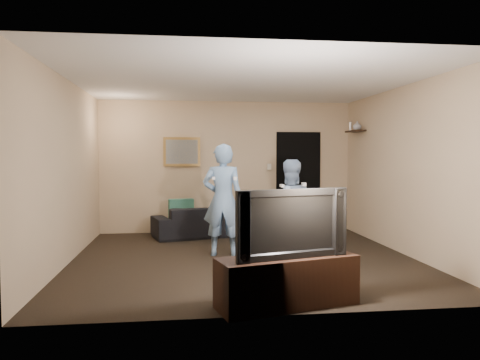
{
  "coord_description": "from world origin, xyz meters",
  "views": [
    {
      "loc": [
        -0.9,
        -6.81,
        1.53
      ],
      "look_at": [
        -0.02,
        0.3,
        1.15
      ],
      "focal_mm": 35.0,
      "sensor_mm": 36.0,
      "label": 1
    }
  ],
  "objects": [
    {
      "name": "television",
      "position": [
        0.15,
        -2.23,
        0.85
      ],
      "size": [
        1.2,
        0.46,
        0.69
      ],
      "primitive_type": "imported",
      "rotation": [
        0.0,
        0.0,
        0.26
      ],
      "color": "black",
      "rests_on": "tv_console"
    },
    {
      "name": "light_switch",
      "position": [
        0.85,
        2.48,
        1.3
      ],
      "size": [
        0.08,
        0.02,
        0.12
      ],
      "primitive_type": "cube",
      "color": "silver",
      "rests_on": "wall_back"
    },
    {
      "name": "sofa",
      "position": [
        -0.46,
        2.0,
        0.29
      ],
      "size": [
        2.09,
        1.24,
        0.57
      ],
      "primitive_type": "imported",
      "rotation": [
        0.0,
        0.0,
        3.4
      ],
      "color": "black",
      "rests_on": "ground"
    },
    {
      "name": "wall_front",
      "position": [
        0.0,
        -2.5,
        1.3
      ],
      "size": [
        5.0,
        0.04,
        2.6
      ],
      "primitive_type": "cube",
      "color": "tan",
      "rests_on": "ground"
    },
    {
      "name": "ceiling",
      "position": [
        0.0,
        0.0,
        2.6
      ],
      "size": [
        5.0,
        5.0,
        0.04
      ],
      "primitive_type": "cube",
      "color": "silver",
      "rests_on": "wall_back"
    },
    {
      "name": "throw_pillow",
      "position": [
        -0.92,
        2.0,
        0.48
      ],
      "size": [
        0.48,
        0.25,
        0.46
      ],
      "primitive_type": "cube",
      "rotation": [
        0.0,
        0.0,
        0.23
      ],
      "color": "#1C5546",
      "rests_on": "sofa"
    },
    {
      "name": "wii_player_left",
      "position": [
        -0.29,
        0.24,
        0.85
      ],
      "size": [
        0.69,
        0.55,
        1.7
      ],
      "color": "#729AC6",
      "rests_on": "ground"
    },
    {
      "name": "wall_right",
      "position": [
        2.5,
        0.0,
        1.3
      ],
      "size": [
        0.04,
        5.0,
        2.6
      ],
      "primitive_type": "cube",
      "color": "tan",
      "rests_on": "ground"
    },
    {
      "name": "tv_console",
      "position": [
        0.15,
        -2.23,
        0.25
      ],
      "size": [
        1.51,
        0.81,
        0.51
      ],
      "primitive_type": "cube",
      "rotation": [
        0.0,
        0.0,
        0.26
      ],
      "color": "black",
      "rests_on": "ground"
    },
    {
      "name": "wall_shelf",
      "position": [
        2.39,
        1.8,
        1.99
      ],
      "size": [
        0.2,
        0.6,
        0.03
      ],
      "primitive_type": "cube",
      "color": "black",
      "rests_on": "wall_right"
    },
    {
      "name": "ground",
      "position": [
        0.0,
        0.0,
        0.0
      ],
      "size": [
        5.0,
        5.0,
        0.0
      ],
      "primitive_type": "plane",
      "color": "black",
      "rests_on": "ground"
    },
    {
      "name": "wall_back",
      "position": [
        0.0,
        2.5,
        1.3
      ],
      "size": [
        5.0,
        0.04,
        2.6
      ],
      "primitive_type": "cube",
      "color": "tan",
      "rests_on": "ground"
    },
    {
      "name": "painting_canvas",
      "position": [
        -0.9,
        2.45,
        1.6
      ],
      "size": [
        0.62,
        0.01,
        0.47
      ],
      "primitive_type": "cube",
      "color": "slate",
      "rests_on": "painting_frame"
    },
    {
      "name": "shelf_vase",
      "position": [
        2.39,
        1.71,
        2.09
      ],
      "size": [
        0.2,
        0.2,
        0.17
      ],
      "primitive_type": "imported",
      "rotation": [
        0.0,
        0.0,
        -0.26
      ],
      "color": "#BBBAC0",
      "rests_on": "wall_shelf"
    },
    {
      "name": "wall_left",
      "position": [
        -2.5,
        0.0,
        1.3
      ],
      "size": [
        0.04,
        5.0,
        2.6
      ],
      "primitive_type": "cube",
      "color": "tan",
      "rests_on": "ground"
    },
    {
      "name": "painting_frame",
      "position": [
        -0.9,
        2.48,
        1.6
      ],
      "size": [
        0.72,
        0.05,
        0.57
      ],
      "primitive_type": "cube",
      "color": "olive",
      "rests_on": "wall_back"
    },
    {
      "name": "wii_player_right",
      "position": [
        0.68,
        -0.05,
        0.73
      ],
      "size": [
        0.75,
        0.6,
        1.47
      ],
      "color": "#8BA7CA",
      "rests_on": "ground"
    },
    {
      "name": "shelf_figurine",
      "position": [
        2.39,
        2.06,
        2.09
      ],
      "size": [
        0.06,
        0.06,
        0.18
      ],
      "primitive_type": "cylinder",
      "color": "silver",
      "rests_on": "wall_shelf"
    },
    {
      "name": "doorway",
      "position": [
        1.45,
        2.47,
        1.0
      ],
      "size": [
        0.9,
        0.06,
        2.0
      ],
      "primitive_type": "cube",
      "color": "black",
      "rests_on": "ground"
    }
  ]
}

